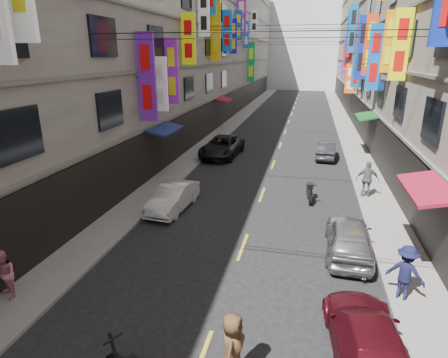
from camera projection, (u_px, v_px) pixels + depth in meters
The scene contains 19 objects.
sidewalk_left at pixel (226, 128), 38.32m from camera, with size 2.00×90.00×0.12m, color slate.
sidewalk_right at pixel (348, 134), 35.79m from camera, with size 2.00×90.00×0.12m, color slate.
building_row_left at pixel (167, 31), 36.60m from camera, with size 10.14×90.00×19.00m.
building_row_right at pixel (434, 27), 31.55m from camera, with size 10.14×90.00×19.00m.
haze_block at pixel (304, 36), 79.84m from camera, with size 18.00×8.00×22.00m, color silver.
shop_signage at pixel (285, 28), 27.32m from camera, with size 14.00×55.00×12.13m.
street_awnings at pixel (246, 132), 21.59m from camera, with size 13.99×35.20×0.41m.
overhead_cables at pixel (279, 28), 23.19m from camera, with size 14.00×38.04×1.24m.
lane_markings at pixel (283, 138), 34.30m from camera, with size 0.12×80.20×0.01m.
scooter_far_right at pixel (310, 192), 19.48m from camera, with size 0.50×1.80×1.14m.
car_left_mid at pixel (173, 197), 18.27m from camera, with size 1.35×3.87×1.28m, color silver.
car_left_far at pixel (222, 146), 27.96m from camera, with size 2.44×5.30×1.47m, color black.
car_right_near at pixel (367, 339), 9.20m from camera, with size 1.74×4.28×1.24m, color #580F1A.
car_right_mid at pixel (349, 237), 14.13m from camera, with size 1.66×4.13×1.41m, color #A4A4A9.
car_right_far at pixel (326, 151), 27.30m from camera, with size 1.28×3.66×1.21m, color #2B2932.
pedestrian_lfar at pixel (4, 276), 11.30m from camera, with size 0.78×0.53×1.60m, color #D37091.
pedestrian_rnear at pixel (406, 272), 11.32m from camera, with size 1.14×0.59×1.76m, color black.
pedestrian_rfar at pixel (367, 179), 19.51m from camera, with size 1.13×0.64×1.92m, color #5E5E61.
pedestrian_crossing at pixel (233, 348), 8.55m from camera, with size 0.87×0.59×1.78m, color #4B311E.
Camera 1 is at (2.22, 4.91, 7.26)m, focal length 30.00 mm.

